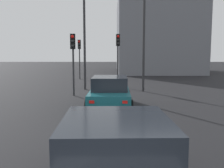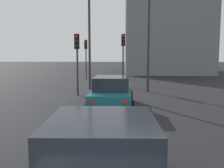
# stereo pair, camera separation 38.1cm
# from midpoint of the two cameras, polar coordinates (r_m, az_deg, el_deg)

# --- Properties ---
(car_teal_lead) EXTENTS (4.43, 2.05, 1.49)m
(car_teal_lead) POSITION_cam_midpoint_polar(r_m,az_deg,el_deg) (11.91, 0.87, -1.97)
(car_teal_lead) COLOR #19606B
(car_teal_lead) RESTS_ON ground_plane
(car_silver_second) EXTENTS (4.29, 2.20, 1.53)m
(car_silver_second) POSITION_cam_midpoint_polar(r_m,az_deg,el_deg) (4.42, 0.46, -17.17)
(car_silver_second) COLOR #A8AAB2
(car_silver_second) RESTS_ON ground_plane
(traffic_light_near_left) EXTENTS (0.33, 0.30, 4.02)m
(traffic_light_near_left) POSITION_cam_midpoint_polar(r_m,az_deg,el_deg) (19.70, 3.07, 7.80)
(traffic_light_near_left) COLOR #2D2D30
(traffic_light_near_left) RESTS_ON ground_plane
(traffic_light_near_right) EXTENTS (0.32, 0.28, 3.91)m
(traffic_light_near_right) POSITION_cam_midpoint_polar(r_m,az_deg,el_deg) (25.77, -5.42, 7.35)
(traffic_light_near_right) COLOR #2D2D30
(traffic_light_near_right) RESTS_ON ground_plane
(traffic_light_far_left) EXTENTS (0.32, 0.29, 3.71)m
(traffic_light_far_left) POSITION_cam_midpoint_polar(r_m,az_deg,el_deg) (15.54, -7.12, 7.24)
(traffic_light_far_left) COLOR #2D2D30
(traffic_light_far_left) RESTS_ON ground_plane
(street_lamp_kerbside) EXTENTS (0.56, 0.36, 7.56)m
(street_lamp_kerbside) POSITION_cam_midpoint_polar(r_m,az_deg,el_deg) (17.37, 8.84, 12.96)
(street_lamp_kerbside) COLOR #2D2D30
(street_lamp_kerbside) RESTS_ON ground_plane
(street_lamp_far) EXTENTS (0.56, 0.36, 7.89)m
(street_lamp_far) POSITION_cam_midpoint_polar(r_m,az_deg,el_deg) (18.37, -4.47, 13.22)
(street_lamp_far) COLOR #2D2D30
(street_lamp_far) RESTS_ON ground_plane
(building_facade_left) EXTENTS (15.24, 10.48, 10.05)m
(building_facade_left) POSITION_cam_midpoint_polar(r_m,az_deg,el_deg) (37.58, 11.44, 10.42)
(building_facade_left) COLOR slate
(building_facade_left) RESTS_ON ground_plane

